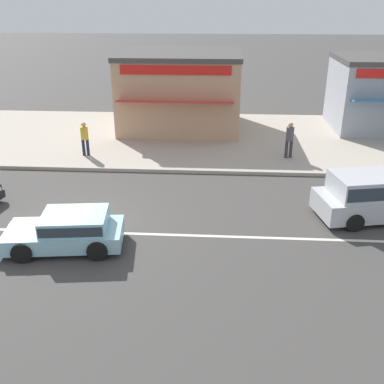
# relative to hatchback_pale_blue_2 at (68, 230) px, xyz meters

# --- Properties ---
(ground_plane) EXTENTS (160.00, 160.00, 0.00)m
(ground_plane) POSITION_rel_hatchback_pale_blue_2_xyz_m (-0.17, 0.93, -0.59)
(ground_plane) COLOR #423F3D
(lane_centre_stripe) EXTENTS (50.40, 0.14, 0.01)m
(lane_centre_stripe) POSITION_rel_hatchback_pale_blue_2_xyz_m (-0.17, 0.93, -0.58)
(lane_centre_stripe) COLOR silver
(lane_centre_stripe) RESTS_ON ground
(kerb_strip) EXTENTS (68.00, 10.00, 0.15)m
(kerb_strip) POSITION_rel_hatchback_pale_blue_2_xyz_m (-0.17, 11.28, -0.51)
(kerb_strip) COLOR #ADA393
(kerb_strip) RESTS_ON ground
(hatchback_pale_blue_2) EXTENTS (3.69, 2.05, 1.10)m
(hatchback_pale_blue_2) POSITION_rel_hatchback_pale_blue_2_xyz_m (0.00, 0.00, 0.00)
(hatchback_pale_blue_2) COLOR #93C6D6
(hatchback_pale_blue_2) RESTS_ON ground
(minivan_silver_3) EXTENTS (4.82, 2.62, 1.56)m
(minivan_silver_3) POSITION_rel_hatchback_pale_blue_2_xyz_m (9.90, 2.66, 0.26)
(minivan_silver_3) COLOR #B7BABF
(minivan_silver_3) RESTS_ON ground
(pedestrian_near_clock) EXTENTS (0.34, 0.34, 1.57)m
(pedestrian_near_clock) POSITION_rel_hatchback_pale_blue_2_xyz_m (-1.73, 7.93, 0.47)
(pedestrian_near_clock) COLOR #232838
(pedestrian_near_clock) RESTS_ON kerb_strip
(pedestrian_mid_kerb) EXTENTS (0.34, 0.34, 1.65)m
(pedestrian_mid_kerb) POSITION_rel_hatchback_pale_blue_2_xyz_m (7.59, 8.20, 0.53)
(pedestrian_mid_kerb) COLOR #333338
(pedestrian_mid_kerb) RESTS_ON kerb_strip
(shopfront_mid_block) EXTENTS (6.48, 6.14, 4.06)m
(shopfront_mid_block) POSITION_rel_hatchback_pale_blue_2_xyz_m (2.23, 13.17, 1.60)
(shopfront_mid_block) COLOR tan
(shopfront_mid_block) RESTS_ON kerb_strip
(shopfront_far_kios) EXTENTS (4.77, 5.37, 3.86)m
(shopfront_far_kios) POSITION_rel_hatchback_pale_blue_2_xyz_m (13.03, 13.64, 1.50)
(shopfront_far_kios) COLOR #999EA8
(shopfront_far_kios) RESTS_ON kerb_strip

